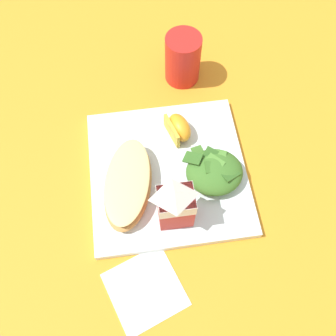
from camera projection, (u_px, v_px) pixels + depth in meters
name	position (u px, v px, depth m)	size (l,w,h in m)	color
ground	(168.00, 174.00, 0.68)	(3.00, 3.00, 0.00)	orange
white_plate	(168.00, 172.00, 0.68)	(0.28, 0.28, 0.02)	silver
cheesy_pizza_bread	(128.00, 184.00, 0.64)	(0.12, 0.18, 0.04)	tan
green_salad_pile	(214.00, 172.00, 0.65)	(0.10, 0.10, 0.04)	#3D7028
milk_carton	(174.00, 204.00, 0.58)	(0.06, 0.04, 0.11)	#B7332D
orange_wedge_front	(179.00, 128.00, 0.69)	(0.05, 0.07, 0.04)	orange
paper_napkin	(145.00, 289.00, 0.59)	(0.11, 0.11, 0.00)	white
drinking_red_cup	(183.00, 59.00, 0.74)	(0.07, 0.07, 0.10)	red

